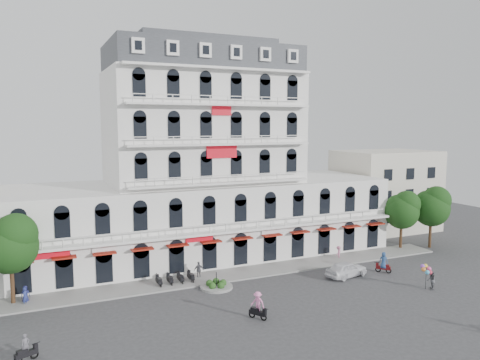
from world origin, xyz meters
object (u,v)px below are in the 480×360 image
at_px(rider_east, 384,262).
at_px(rider_center, 258,304).
at_px(parked_car, 346,269).
at_px(rider_west, 26,350).
at_px(balloon_vendor, 430,277).

distance_m(rider_east, rider_center, 18.58).
xyz_separation_m(parked_car, rider_center, (-13.30, -5.89, 0.43)).
distance_m(rider_west, rider_east, 35.50).
xyz_separation_m(rider_west, rider_center, (17.33, -0.16, 0.42)).
xyz_separation_m(parked_car, balloon_vendor, (5.00, -6.44, 0.43)).
distance_m(rider_west, balloon_vendor, 35.64).
bearing_deg(rider_center, rider_west, -124.79).
xyz_separation_m(rider_west, rider_east, (35.12, 5.22, 0.32)).
bearing_deg(parked_car, balloon_vendor, -153.24).
bearing_deg(rider_east, rider_center, 65.14).
height_order(parked_car, rider_center, rider_center).
bearing_deg(rider_center, parked_car, 79.60).
xyz_separation_m(rider_east, balloon_vendor, (0.51, -5.92, 0.09)).
bearing_deg(rider_west, balloon_vendor, -24.67).
height_order(rider_center, balloon_vendor, balloon_vendor).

